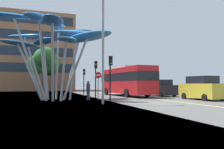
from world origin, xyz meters
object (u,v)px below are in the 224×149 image
Objects in this scene: traffic_light_kerb_near at (111,68)px; street_lamp at (106,31)px; red_bus at (126,80)px; pedestrian at (88,90)px; no_entry_sign at (98,81)px; car_parked_near at (202,89)px; leaf_sculpture at (54,35)px; traffic_light_island_mid at (84,76)px; traffic_light_kerb_far at (96,71)px; car_parked_mid at (161,88)px.

traffic_light_kerb_near is 0.45× the size of street_lamp.
pedestrian is at bearing -137.21° from red_bus.
car_parked_near is at bearing -18.02° from no_entry_sign.
leaf_sculpture is 5.86m from pedestrian.
traffic_light_island_mid is at bearing 136.00° from red_bus.
leaf_sculpture is at bearing 170.17° from pedestrian.
pedestrian is (-1.48, -9.54, -1.65)m from traffic_light_island_mid.
red_bus is at bearing 28.74° from traffic_light_kerb_far.
traffic_light_kerb_near is at bearing -89.91° from traffic_light_island_mid.
traffic_light_island_mid reaches higher than car_parked_near.
traffic_light_kerb_near is (4.58, -2.55, -3.06)m from leaf_sculpture.
leaf_sculpture is 5.77m from no_entry_sign.
traffic_light_island_mid is at bearing 85.52° from street_lamp.
car_parked_near is 6.84m from car_parked_mid.
pedestrian is at bearing 162.54° from car_parked_near.
car_parked_mid is at bearing -35.28° from traffic_light_island_mid.
red_bus is 10.82m from leaf_sculpture.
no_entry_sign is at bearing -156.35° from car_parked_mid.
traffic_light_kerb_near reaches higher than red_bus.
traffic_light_kerb_far is 2.24× the size of pedestrian.
traffic_light_kerb_near is 0.87× the size of car_parked_mid.
traffic_light_kerb_far is at bearing -90.22° from traffic_light_island_mid.
red_bus is at bearing 28.54° from leaf_sculpture.
pedestrian is 1.23m from no_entry_sign.
car_parked_mid is at bearing 4.87° from traffic_light_kerb_far.
traffic_light_kerb_far reaches higher than pedestrian.
traffic_light_kerb_far is (-4.34, -2.38, 0.85)m from red_bus.
no_entry_sign is at bearing 83.24° from street_lamp.
leaf_sculpture is 4.08× the size of no_entry_sign.
traffic_light_kerb_near is at bearing -29.07° from leaf_sculpture.
street_lamp is at bearing -96.76° from no_entry_sign.
car_parked_near is 9.58m from no_entry_sign.
car_parked_mid is at bearing -23.02° from red_bus.
red_bus reaches higher than no_entry_sign.
pedestrian is at bearing 168.42° from no_entry_sign.
traffic_light_island_mid is (-0.02, 11.55, -0.25)m from traffic_light_kerb_near.
traffic_light_island_mid is (0.03, 6.55, -0.29)m from traffic_light_kerb_far.
traffic_light_island_mid reaches higher than pedestrian.
traffic_light_kerb_near reaches higher than pedestrian.
traffic_light_kerb_near is at bearing -71.72° from no_entry_sign.
pedestrian is (-0.37, 4.55, -4.47)m from street_lamp.
street_lamp is at bearing -171.64° from car_parked_near.
pedestrian is (-5.80, -5.37, -1.09)m from red_bus.
street_lamp reaches higher than traffic_light_kerb_near.
car_parked_near is at bearing -63.81° from red_bus.
traffic_light_kerb_far is 0.89× the size of car_parked_mid.
traffic_light_kerb_far is 6.56m from traffic_light_island_mid.
street_lamp is (3.46, -5.09, -0.49)m from leaf_sculpture.
traffic_light_kerb_far is at bearing 79.96° from no_entry_sign.
traffic_light_kerb_near is 2.20× the size of pedestrian.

